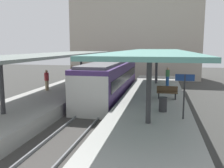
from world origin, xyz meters
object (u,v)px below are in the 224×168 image
(platform_sign, at_px, (184,86))
(passenger_mid_platform, at_px, (168,76))
(litter_bin, at_px, (163,104))
(passenger_far_end, at_px, (72,74))
(commuter_train, at_px, (111,79))
(platform_bench, at_px, (167,92))
(passenger_near_bench, at_px, (47,80))

(platform_sign, relative_size, passenger_mid_platform, 1.32)
(litter_bin, xyz_separation_m, passenger_far_end, (-8.75, 9.10, 0.49))
(platform_sign, bearing_deg, litter_bin, 129.48)
(commuter_train, xyz_separation_m, passenger_mid_platform, (4.84, 1.91, 0.14))
(platform_bench, relative_size, passenger_mid_platform, 0.84)
(platform_bench, relative_size, platform_sign, 0.63)
(passenger_far_end, bearing_deg, commuter_train, -25.39)
(passenger_mid_platform, bearing_deg, passenger_near_bench, -156.02)
(passenger_mid_platform, bearing_deg, commuter_train, -158.49)
(passenger_mid_platform, bearing_deg, litter_bin, -92.37)
(commuter_train, bearing_deg, platform_sign, -56.58)
(platform_bench, height_order, passenger_near_bench, passenger_near_bench)
(commuter_train, bearing_deg, passenger_far_end, 154.61)
(commuter_train, relative_size, platform_bench, 9.62)
(platform_sign, distance_m, passenger_far_end, 14.19)
(platform_sign, bearing_deg, commuter_train, 123.42)
(passenger_near_bench, relative_size, passenger_mid_platform, 0.99)
(litter_bin, distance_m, passenger_mid_platform, 8.99)
(passenger_near_bench, bearing_deg, passenger_mid_platform, 23.98)
(commuter_train, relative_size, passenger_far_end, 7.85)
(commuter_train, height_order, passenger_far_end, commuter_train)
(passenger_mid_platform, distance_m, passenger_far_end, 9.13)
(passenger_near_bench, height_order, passenger_far_end, passenger_far_end)
(commuter_train, height_order, litter_bin, commuter_train)
(passenger_far_end, bearing_deg, passenger_mid_platform, -0.82)
(passenger_mid_platform, height_order, passenger_far_end, passenger_far_end)
(litter_bin, height_order, passenger_near_bench, passenger_near_bench)
(commuter_train, bearing_deg, platform_bench, -37.62)
(litter_bin, bearing_deg, passenger_near_bench, 153.04)
(platform_sign, xyz_separation_m, passenger_far_end, (-9.74, 10.30, -0.73))
(commuter_train, distance_m, platform_sign, 9.94)
(platform_bench, bearing_deg, platform_sign, -81.15)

